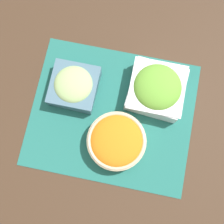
{
  "coord_description": "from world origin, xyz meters",
  "views": [
    {
      "loc": [
        0.04,
        -0.21,
        1.01
      ],
      "look_at": [
        0.0,
        0.0,
        0.03
      ],
      "focal_mm": 50.0,
      "sensor_mm": 36.0,
      "label": 1
    }
  ],
  "objects": [
    {
      "name": "placemat",
      "position": [
        0.0,
        0.0,
        0.0
      ],
      "size": [
        0.53,
        0.44,
        0.0
      ],
      "color": "#236B60",
      "rests_on": "ground_plane"
    },
    {
      "name": "cucumber_bowl",
      "position": [
        -0.14,
        0.06,
        0.04
      ],
      "size": [
        0.15,
        0.15,
        0.07
      ],
      "color": "slate",
      "rests_on": "placemat"
    },
    {
      "name": "ground_plane",
      "position": [
        0.0,
        0.0,
        0.0
      ],
      "size": [
        3.0,
        3.0,
        0.0
      ],
      "primitive_type": "plane",
      "color": "#422D1E"
    },
    {
      "name": "lettuce_bowl",
      "position": [
        0.13,
        0.1,
        0.05
      ],
      "size": [
        0.18,
        0.18,
        0.09
      ],
      "color": "white",
      "rests_on": "placemat"
    },
    {
      "name": "carrot_bowl",
      "position": [
        0.03,
        -0.09,
        0.04
      ],
      "size": [
        0.19,
        0.19,
        0.07
      ],
      "color": "beige",
      "rests_on": "placemat"
    }
  ]
}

